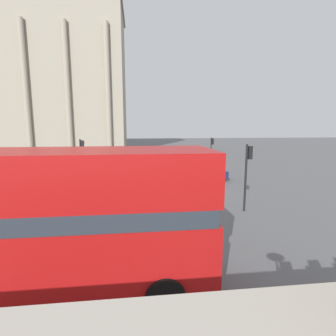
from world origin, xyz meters
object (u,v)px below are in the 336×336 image
Objects in this scene: plaza_building_left at (58,82)px; traffic_light_far at (212,148)px; pedestrian_olive at (118,154)px; pedestrian_white at (104,155)px; car_navy at (201,172)px; traffic_light_near at (247,168)px; pedestrian_grey at (117,164)px; traffic_light_mid at (82,154)px; double_decker_bus at (13,218)px.

plaza_building_left is 33.97m from traffic_light_far.
pedestrian_white is at bearing 40.75° from pedestrian_olive.
pedestrian_white is (-12.75, 4.97, -1.19)m from traffic_light_far.
car_navy is (-3.06, -7.42, -1.52)m from traffic_light_far.
traffic_light_near is at bearing -62.71° from plaza_building_left.
traffic_light_far is at bearing 177.57° from pedestrian_olive.
pedestrian_olive is (-8.34, 21.29, -1.38)m from traffic_light_near.
pedestrian_grey is 1.02× the size of pedestrian_white.
plaza_building_left is 14.22× the size of pedestrian_olive.
traffic_light_far is (12.95, 7.33, -0.15)m from traffic_light_mid.
traffic_light_mid is (9.71, -30.39, -10.29)m from plaza_building_left.
pedestrian_olive is at bearing -56.30° from plaza_building_left.
plaza_building_left is at bearing -32.07° from pedestrian_olive.
car_navy is (-0.43, 8.36, -1.71)m from traffic_light_near.
traffic_light_mid is at bearing 105.42° from pedestrian_olive.
traffic_light_mid reaches higher than pedestrian_grey.
pedestrian_olive is at bearing 111.39° from traffic_light_near.
double_decker_bus is 2.87× the size of traffic_light_near.
plaza_building_left is (-10.88, 45.14, 10.41)m from double_decker_bus.
traffic_light_far is at bearing 155.86° from car_navy.
traffic_light_far is at bearing -45.49° from plaza_building_left.
traffic_light_mid is (-10.33, 8.45, -0.04)m from traffic_light_near.
car_navy is (9.90, -0.09, -1.66)m from traffic_light_mid.
pedestrian_grey is at bearing 117.20° from pedestrian_olive.
plaza_building_left is at bearing -149.00° from car_navy.
car_navy is 2.36× the size of pedestrian_olive.
pedestrian_white is (-2.27, 8.72, -0.02)m from pedestrian_grey.
pedestrian_grey is (-10.48, -3.75, -1.17)m from traffic_light_far.
pedestrian_grey is 9.01m from pedestrian_white.
traffic_light_mid is at bearing 86.95° from double_decker_bus.
double_decker_bus is 5.97× the size of pedestrian_white.
pedestrian_olive is (11.70, -17.55, -11.62)m from plaza_building_left.
traffic_light_near is at bearing -99.43° from traffic_light_far.
car_navy is at bearing 92.97° from traffic_light_near.
traffic_light_near is 1.02× the size of traffic_light_mid.
pedestrian_white is at bearing -143.73° from car_navy.
traffic_light_near reaches higher than car_navy.
pedestrian_olive is at bearing 81.19° from traffic_light_mid.
traffic_light_far is 1.90× the size of pedestrian_white.
car_navy is at bearing 173.72° from pedestrian_grey.
pedestrian_white is at bearing -61.27° from plaza_building_left.
double_decker_bus reaches higher than traffic_light_near.
traffic_light_near is 16.00m from traffic_light_far.
double_decker_bus is at bearing 105.98° from pedestrian_grey.
car_navy is (8.73, 14.66, -1.54)m from double_decker_bus.
plaza_building_left is at bearing -165.41° from pedestrian_white.
car_navy is (19.61, -30.48, -11.95)m from plaza_building_left.
plaza_building_left is 14.31× the size of pedestrian_white.
traffic_light_mid is 4.55m from pedestrian_grey.
traffic_light_mid reaches higher than pedestrian_white.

